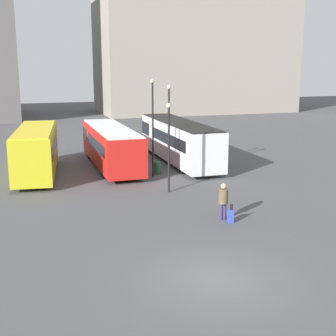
% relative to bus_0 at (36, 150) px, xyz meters
% --- Properties ---
extents(ground_plane, '(160.00, 160.00, 0.00)m').
position_rel_bus_0_xyz_m(ground_plane, '(5.29, -18.22, -1.73)').
color(ground_plane, '#4C4C4F').
extents(bus_0, '(3.50, 9.40, 3.21)m').
position_rel_bus_0_xyz_m(bus_0, '(0.00, 0.00, 0.00)').
color(bus_0, gold).
rests_on(bus_0, ground_plane).
extents(bus_1, '(2.60, 10.97, 2.92)m').
position_rel_bus_0_xyz_m(bus_1, '(5.30, 1.14, -0.14)').
color(bus_1, red).
rests_on(bus_1, ground_plane).
extents(bus_2, '(2.57, 12.34, 3.12)m').
position_rel_bus_0_xyz_m(bus_2, '(10.59, 1.36, -0.03)').
color(bus_2, silver).
rests_on(bus_2, ground_plane).
extents(traveler, '(0.53, 0.53, 1.81)m').
position_rel_bus_0_xyz_m(traveler, '(8.12, -12.37, -0.66)').
color(traveler, '#382D4C').
rests_on(traveler, ground_plane).
extents(suitcase, '(0.29, 0.35, 0.94)m').
position_rel_bus_0_xyz_m(suitcase, '(8.31, -12.86, -1.40)').
color(suitcase, '#334CB2').
rests_on(suitcase, ground_plane).
extents(lamp_post_0, '(0.28, 0.28, 6.46)m').
position_rel_bus_0_xyz_m(lamp_post_0, '(7.33, -2.91, 2.02)').
color(lamp_post_0, black).
rests_on(lamp_post_0, ground_plane).
extents(lamp_post_1, '(0.28, 0.28, 5.23)m').
position_rel_bus_0_xyz_m(lamp_post_1, '(7.17, -6.81, 1.38)').
color(lamp_post_1, black).
rests_on(lamp_post_1, ground_plane).
extents(lamp_post_2, '(0.28, 0.28, 6.07)m').
position_rel_bus_0_xyz_m(lamp_post_2, '(8.39, -3.03, 1.81)').
color(lamp_post_2, black).
rests_on(lamp_post_2, ground_plane).
extents(trash_bin, '(0.52, 0.52, 0.85)m').
position_rel_bus_0_xyz_m(trash_bin, '(7.83, -2.12, -1.31)').
color(trash_bin, '#285633').
rests_on(trash_bin, ground_plane).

